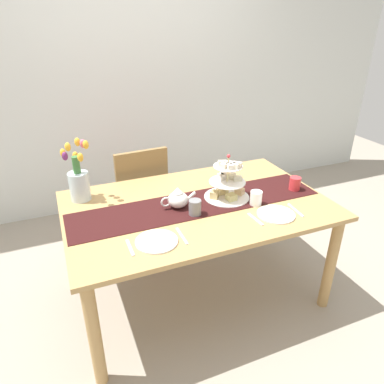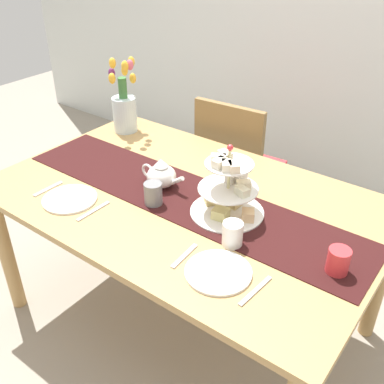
{
  "view_description": "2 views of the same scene",
  "coord_description": "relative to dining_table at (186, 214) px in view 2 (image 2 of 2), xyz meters",
  "views": [
    {
      "loc": [
        -0.8,
        -1.85,
        1.83
      ],
      "look_at": [
        -0.02,
        0.04,
        0.8
      ],
      "focal_mm": 33.14,
      "sensor_mm": 36.0,
      "label": 1
    },
    {
      "loc": [
        1.01,
        -1.3,
        1.78
      ],
      "look_at": [
        0.04,
        0.0,
        0.77
      ],
      "focal_mm": 42.39,
      "sensor_mm": 36.0,
      "label": 2
    }
  ],
  "objects": [
    {
      "name": "dinner_plate_left",
      "position": [
        -0.37,
        -0.32,
        0.1
      ],
      "size": [
        0.23,
        0.23,
        0.01
      ],
      "primitive_type": "cylinder",
      "color": "white",
      "rests_on": "dining_table"
    },
    {
      "name": "knife_right",
      "position": [
        0.53,
        -0.32,
        0.09
      ],
      "size": [
        0.03,
        0.17,
        0.01
      ],
      "primitive_type": "cube",
      "rotation": [
        0.0,
        0.0,
        -0.08
      ],
      "color": "silver",
      "rests_on": "dining_table"
    },
    {
      "name": "dining_table",
      "position": [
        0.0,
        0.0,
        0.0
      ],
      "size": [
        1.68,
        1.06,
        0.74
      ],
      "color": "tan",
      "rests_on": "ground_plane"
    },
    {
      "name": "mug_grey",
      "position": [
        -0.07,
        -0.13,
        0.14
      ],
      "size": [
        0.08,
        0.08,
        0.09
      ],
      "primitive_type": "cylinder",
      "color": "slate",
      "rests_on": "table_runner"
    },
    {
      "name": "knife_left",
      "position": [
        -0.23,
        -0.32,
        0.09
      ],
      "size": [
        0.02,
        0.17,
        0.01
      ],
      "primitive_type": "cube",
      "rotation": [
        0.0,
        0.0,
        -0.01
      ],
      "color": "silver",
      "rests_on": "dining_table"
    },
    {
      "name": "tulip_vase",
      "position": [
        -0.69,
        0.35,
        0.23
      ],
      "size": [
        0.17,
        0.22,
        0.41
      ],
      "color": "silver",
      "rests_on": "dining_table"
    },
    {
      "name": "chair_left",
      "position": [
        -0.2,
        0.76,
        -0.14
      ],
      "size": [
        0.45,
        0.45,
        0.91
      ],
      "color": "olive",
      "rests_on": "ground_plane"
    },
    {
      "name": "teapot",
      "position": [
        -0.13,
        0.0,
        0.15
      ],
      "size": [
        0.24,
        0.13,
        0.14
      ],
      "color": "white",
      "rests_on": "table_runner"
    },
    {
      "name": "tiered_cake_stand",
      "position": [
        0.21,
        0.0,
        0.19
      ],
      "size": [
        0.3,
        0.3,
        0.3
      ],
      "color": "beige",
      "rests_on": "table_runner"
    },
    {
      "name": "dinner_plate_right",
      "position": [
        0.39,
        -0.32,
        0.1
      ],
      "size": [
        0.23,
        0.23,
        0.01
      ],
      "primitive_type": "cylinder",
      "color": "white",
      "rests_on": "dining_table"
    },
    {
      "name": "fork_right",
      "position": [
        0.24,
        -0.32,
        0.09
      ],
      "size": [
        0.03,
        0.15,
        0.01
      ],
      "primitive_type": "cube",
      "rotation": [
        0.0,
        0.0,
        0.06
      ],
      "color": "silver",
      "rests_on": "dining_table"
    },
    {
      "name": "mug_white_text",
      "position": [
        0.34,
        -0.16,
        0.14
      ],
      "size": [
        0.08,
        0.08,
        0.09
      ],
      "primitive_type": "cylinder",
      "color": "white",
      "rests_on": "dining_table"
    },
    {
      "name": "room_wall_rear",
      "position": [
        0.0,
        1.63,
        0.65
      ],
      "size": [
        6.0,
        0.08,
        2.6
      ],
      "primitive_type": "cube",
      "color": "silver",
      "rests_on": "ground_plane"
    },
    {
      "name": "ground_plane",
      "position": [
        0.0,
        0.0,
        -0.65
      ],
      "size": [
        8.0,
        8.0,
        0.0
      ],
      "primitive_type": "plane",
      "color": "gray"
    },
    {
      "name": "mug_orange",
      "position": [
        0.7,
        -0.07,
        0.14
      ],
      "size": [
        0.08,
        0.08,
        0.09
      ],
      "primitive_type": "cylinder",
      "color": "red",
      "rests_on": "dining_table"
    },
    {
      "name": "table_runner",
      "position": [
        0.0,
        -0.01,
        0.09
      ],
      "size": [
        1.64,
        0.35,
        0.0
      ],
      "primitive_type": "cube",
      "color": "black",
      "rests_on": "dining_table"
    },
    {
      "name": "fork_left",
      "position": [
        -0.52,
        -0.32,
        0.09
      ],
      "size": [
        0.02,
        0.15,
        0.01
      ],
      "primitive_type": "cube",
      "rotation": [
        0.0,
        0.0,
        -0.01
      ],
      "color": "silver",
      "rests_on": "dining_table"
    }
  ]
}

